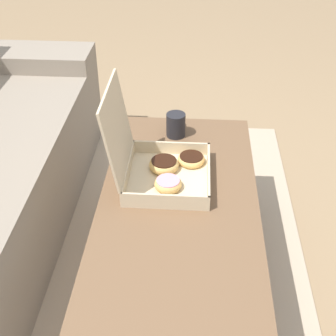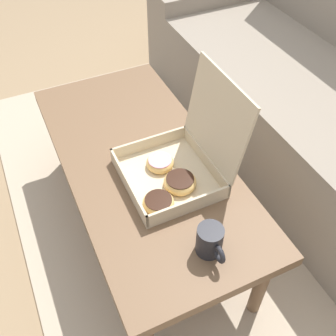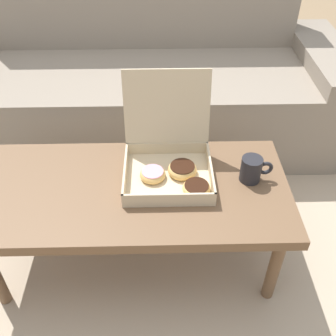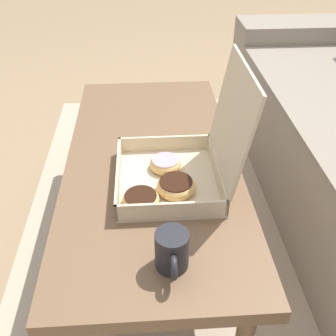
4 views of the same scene
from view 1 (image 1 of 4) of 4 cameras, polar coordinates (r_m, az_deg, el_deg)
ground_plane at (r=1.80m, az=-2.88°, el=-13.68°), size 12.00×12.00×0.00m
area_rug at (r=1.85m, az=-12.40°, el=-12.82°), size 2.27×1.83×0.01m
coffee_table at (r=1.54m, az=1.26°, el=-5.44°), size 1.10×0.52×0.39m
pastry_box at (r=1.59m, az=-1.08°, el=0.66°), size 0.31×0.33×0.34m
coffee_mug at (r=1.84m, az=0.96°, el=5.33°), size 0.12×0.07×0.09m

